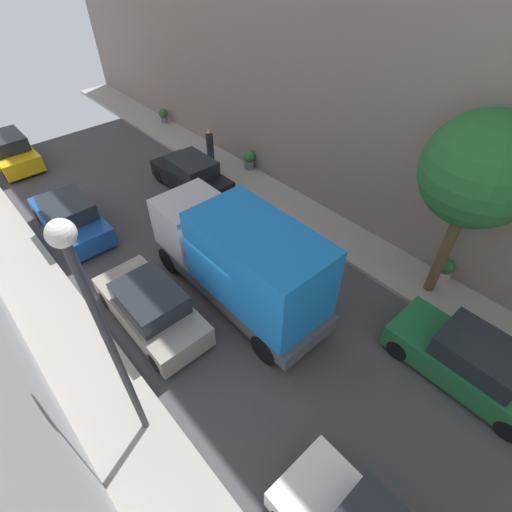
% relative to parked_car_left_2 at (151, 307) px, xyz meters
% --- Properties ---
extents(ground, '(32.00, 32.00, 0.00)m').
position_rel_parked_car_left_2_xyz_m(ground, '(2.70, -0.72, -0.72)').
color(ground, '#423F42').
extents(sidewalk_left, '(2.00, 44.00, 0.15)m').
position_rel_parked_car_left_2_xyz_m(sidewalk_left, '(-2.30, -0.72, -0.64)').
color(sidewalk_left, gray).
rests_on(sidewalk_left, ground).
extents(sidewalk_right, '(2.00, 44.00, 0.15)m').
position_rel_parked_car_left_2_xyz_m(sidewalk_right, '(7.70, -0.72, -0.64)').
color(sidewalk_right, gray).
rests_on(sidewalk_right, ground).
extents(parked_car_left_2, '(1.78, 4.20, 1.57)m').
position_rel_parked_car_left_2_xyz_m(parked_car_left_2, '(0.00, 0.00, 0.00)').
color(parked_car_left_2, gray).
rests_on(parked_car_left_2, ground).
extents(parked_car_left_3, '(1.78, 4.20, 1.57)m').
position_rel_parked_car_left_2_xyz_m(parked_car_left_3, '(0.00, 6.12, 0.00)').
color(parked_car_left_3, '#194799').
rests_on(parked_car_left_3, ground).
extents(parked_car_left_4, '(1.78, 4.20, 1.57)m').
position_rel_parked_car_left_2_xyz_m(parked_car_left_4, '(0.00, 13.63, 0.00)').
color(parked_car_left_4, gold).
rests_on(parked_car_left_4, ground).
extents(parked_car_right_1, '(1.78, 4.20, 1.57)m').
position_rel_parked_car_left_2_xyz_m(parked_car_right_1, '(5.40, -7.40, 0.00)').
color(parked_car_right_1, '#1E6638').
rests_on(parked_car_right_1, ground).
extents(parked_car_right_2, '(1.78, 4.20, 1.57)m').
position_rel_parked_car_left_2_xyz_m(parked_car_right_2, '(5.40, 5.57, 0.00)').
color(parked_car_right_2, black).
rests_on(parked_car_right_2, ground).
extents(delivery_truck, '(2.26, 6.60, 3.38)m').
position_rel_parked_car_left_2_xyz_m(delivery_truck, '(2.70, -1.08, 1.07)').
color(delivery_truck, '#4C4C51').
rests_on(delivery_truck, ground).
extents(pedestrian, '(0.40, 0.36, 1.72)m').
position_rel_parked_car_left_2_xyz_m(pedestrian, '(7.43, 6.85, 0.35)').
color(pedestrian, '#2D334C').
rests_on(pedestrian, sidewalk_right).
extents(street_tree_1, '(3.11, 3.11, 6.08)m').
position_rel_parked_car_left_2_xyz_m(street_tree_1, '(7.65, -5.09, 3.91)').
color(street_tree_1, brown).
rests_on(street_tree_1, sidewalk_right).
extents(potted_plant_0, '(0.57, 0.57, 0.95)m').
position_rel_parked_car_left_2_xyz_m(potted_plant_0, '(8.43, 5.07, -0.06)').
color(potted_plant_0, slate).
rests_on(potted_plant_0, sidewalk_right).
extents(potted_plant_4, '(0.53, 0.53, 0.81)m').
position_rel_parked_car_left_2_xyz_m(potted_plant_4, '(8.25, 12.60, -0.12)').
color(potted_plant_4, slate).
rests_on(potted_plant_4, sidewalk_right).
extents(potted_plant_5, '(0.52, 0.52, 0.77)m').
position_rel_parked_car_left_2_xyz_m(potted_plant_5, '(8.50, -5.14, -0.18)').
color(potted_plant_5, '#B2A899').
rests_on(potted_plant_5, sidewalk_right).
extents(lamp_post, '(0.44, 0.44, 6.41)m').
position_rel_parked_car_left_2_xyz_m(lamp_post, '(-1.90, -2.78, 3.56)').
color(lamp_post, '#333338').
rests_on(lamp_post, sidewalk_left).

